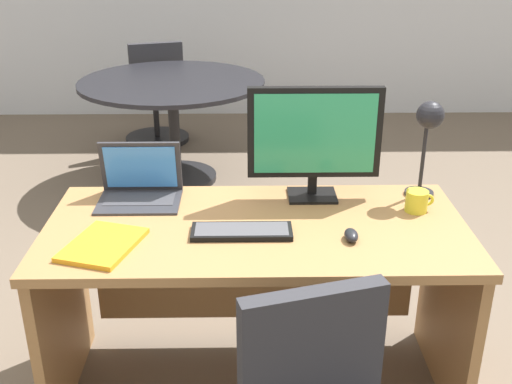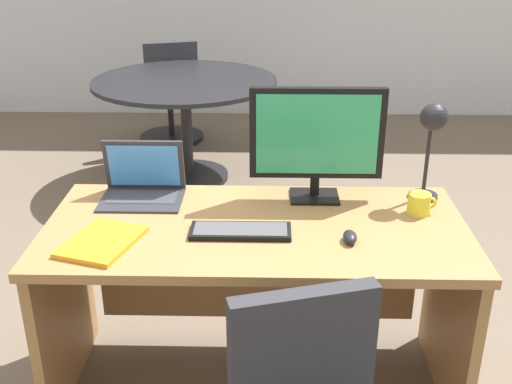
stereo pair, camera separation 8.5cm
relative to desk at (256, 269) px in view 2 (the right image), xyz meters
name	(u,v)px [view 2 (the right image)]	position (x,y,z in m)	size (l,w,h in m)	color
ground	(261,224)	(0.00, 1.45, -0.53)	(12.00, 12.00, 0.00)	#6B5B4C
desk	(256,269)	(0.00, 0.00, 0.00)	(1.61, 0.75, 0.75)	#9E7042
monitor	(317,137)	(0.24, 0.21, 0.49)	(0.54, 0.16, 0.47)	black
laptop	(143,180)	(-0.47, 0.21, 0.29)	(0.33, 0.24, 0.23)	#2D2D33
keyboard	(241,231)	(-0.05, -0.12, 0.23)	(0.37, 0.13, 0.02)	black
mouse	(350,237)	(0.34, -0.17, 0.24)	(0.05, 0.09, 0.04)	black
desk_lamp	(432,130)	(0.69, 0.20, 0.52)	(0.12, 0.14, 0.41)	black
book	(102,242)	(-0.55, -0.21, 0.23)	(0.30, 0.35, 0.02)	orange
coffee_mug	(419,204)	(0.64, 0.07, 0.26)	(0.11, 0.09, 0.09)	yellow
meeting_table	(186,104)	(-0.56, 2.22, 0.05)	(1.33, 1.33, 0.77)	black
meeting_chair_near	(171,102)	(-0.81, 3.07, -0.17)	(0.57, 0.58, 0.90)	black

